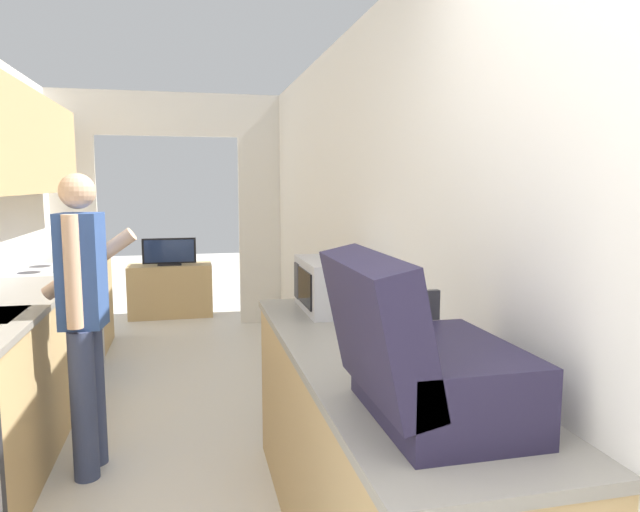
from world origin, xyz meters
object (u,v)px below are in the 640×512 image
(range_oven, at_px, (55,323))
(tv_cabinet, at_px, (171,290))
(person, at_px, (84,316))
(knife, at_px, (61,259))
(suitcase, at_px, (419,361))
(television, at_px, (169,252))
(microwave, at_px, (340,284))

(range_oven, xyz_separation_m, tv_cabinet, (0.83, 2.05, -0.14))
(person, relative_size, knife, 5.36)
(person, distance_m, suitcase, 2.08)
(television, bearing_deg, suitcase, -80.99)
(tv_cabinet, height_order, knife, knife)
(person, height_order, tv_cabinet, person)
(television, bearing_deg, person, -95.14)
(tv_cabinet, relative_size, television, 1.57)
(suitcase, xyz_separation_m, microwave, (0.15, 1.43, -0.03))
(microwave, height_order, tv_cabinet, microwave)
(knife, bearing_deg, person, -107.83)
(knife, bearing_deg, suitcase, -97.93)
(range_oven, distance_m, knife, 0.71)
(range_oven, relative_size, television, 1.70)
(suitcase, bearing_deg, tv_cabinet, 98.94)
(range_oven, xyz_separation_m, microwave, (1.83, -1.91, 0.57))
(range_oven, xyz_separation_m, suitcase, (1.68, -3.34, 0.61))
(range_oven, relative_size, knife, 3.43)
(microwave, bearing_deg, television, 104.30)
(person, bearing_deg, television, 1.64)
(range_oven, xyz_separation_m, person, (0.51, -1.64, 0.41))
(suitcase, height_order, microwave, suitcase)
(suitcase, height_order, tv_cabinet, suitcase)
(suitcase, xyz_separation_m, tv_cabinet, (-0.85, 5.38, -0.75))
(tv_cabinet, relative_size, knife, 3.17)
(range_oven, height_order, tv_cabinet, range_oven)
(range_oven, distance_m, tv_cabinet, 2.22)
(person, bearing_deg, range_oven, 23.99)
(tv_cabinet, bearing_deg, suitcase, -81.06)
(knife, bearing_deg, television, 27.35)
(range_oven, relative_size, person, 0.64)
(range_oven, relative_size, tv_cabinet, 1.08)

